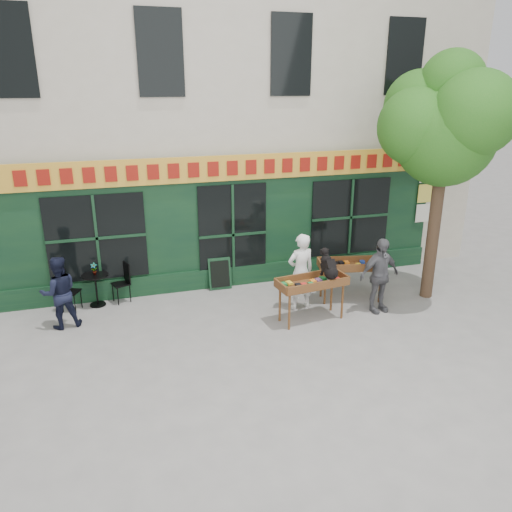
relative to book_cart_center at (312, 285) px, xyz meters
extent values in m
plane|color=slate|center=(-1.12, 0.07, -0.82)|extent=(80.00, 80.00, 0.00)
cube|color=beige|center=(-1.12, 6.07, 4.18)|extent=(14.00, 7.00, 10.00)
cube|color=black|center=(-1.12, 2.49, 0.78)|extent=(11.00, 0.16, 3.20)
cube|color=gold|center=(-1.12, 2.37, 2.18)|extent=(11.00, 0.06, 0.60)
cube|color=maroon|center=(-1.12, 2.33, 2.18)|extent=(9.60, 0.03, 0.34)
cube|color=black|center=(-1.12, 2.39, -0.57)|extent=(11.00, 0.10, 0.50)
cube|color=black|center=(-1.12, 2.39, 0.53)|extent=(1.70, 0.05, 2.50)
cube|color=black|center=(-4.32, 2.39, 0.73)|extent=(2.20, 0.05, 2.00)
cube|color=black|center=(2.08, 2.39, 0.73)|extent=(2.20, 0.05, 2.00)
cube|color=silver|center=(4.28, 2.37, 0.68)|extent=(0.42, 0.02, 0.50)
cube|color=#E5D14C|center=(4.28, 2.37, 1.23)|extent=(0.42, 0.02, 0.50)
cube|color=silver|center=(4.28, 2.37, 1.78)|extent=(0.42, 0.02, 0.50)
cylinder|color=#382619|center=(3.18, 0.37, 0.98)|extent=(0.28, 0.28, 3.60)
sphere|color=#1B6116|center=(3.18, 0.37, 2.98)|extent=(2.20, 2.20, 2.20)
sphere|color=#1B6116|center=(3.88, 0.67, 3.28)|extent=(1.80, 1.80, 1.80)
sphere|color=#1B6116|center=(2.58, 0.57, 3.18)|extent=(1.70, 1.70, 1.70)
sphere|color=#1B6116|center=(3.38, -0.23, 3.48)|extent=(1.80, 1.80, 1.80)
sphere|color=#1B6116|center=(2.88, 0.97, 3.58)|extent=(1.60, 1.60, 1.60)
sphere|color=#1B6116|center=(3.28, 0.47, 4.08)|extent=(1.40, 1.40, 1.40)
cylinder|color=brown|center=(-0.62, -0.30, -0.42)|extent=(0.05, 0.05, 0.80)
cylinder|color=brown|center=(0.67, -0.14, -0.42)|extent=(0.05, 0.05, 0.80)
cylinder|color=brown|center=(-0.67, 0.14, -0.42)|extent=(0.05, 0.05, 0.80)
cylinder|color=brown|center=(0.62, 0.30, -0.42)|extent=(0.05, 0.05, 0.80)
cube|color=brown|center=(0.00, 0.00, 0.00)|extent=(1.56, 0.76, 0.05)
cube|color=brown|center=(0.04, -0.29, 0.08)|extent=(1.49, 0.22, 0.18)
cube|color=brown|center=(-0.04, 0.29, 0.08)|extent=(1.49, 0.22, 0.18)
cube|color=brown|center=(0.00, 0.00, 0.06)|extent=(1.34, 0.56, 0.06)
imported|color=white|center=(0.00, 0.65, 0.06)|extent=(0.69, 0.50, 1.77)
cylinder|color=brown|center=(0.63, 0.66, -0.42)|extent=(0.05, 0.05, 0.80)
cylinder|color=brown|center=(1.90, 0.38, -0.42)|extent=(0.05, 0.05, 0.80)
cylinder|color=brown|center=(0.72, 1.09, -0.42)|extent=(0.05, 0.05, 0.80)
cylinder|color=brown|center=(1.99, 0.81, -0.42)|extent=(0.05, 0.05, 0.80)
cube|color=brown|center=(1.31, 0.73, 0.00)|extent=(1.59, 0.89, 0.05)
cube|color=brown|center=(1.25, 0.45, 0.08)|extent=(1.47, 0.36, 0.18)
cube|color=brown|center=(1.37, 1.01, 0.08)|extent=(1.47, 0.36, 0.18)
cube|color=brown|center=(1.31, 0.73, 0.06)|extent=(1.36, 0.67, 0.06)
imported|color=#535358|center=(1.61, -0.02, 0.03)|extent=(1.05, 0.55, 1.71)
cylinder|color=black|center=(-4.45, 2.12, -0.80)|extent=(0.36, 0.36, 0.03)
cylinder|color=black|center=(-4.45, 2.12, -0.44)|extent=(0.04, 0.04, 0.72)
cylinder|color=black|center=(-4.45, 2.12, -0.07)|extent=(0.60, 0.60, 0.03)
cube|color=black|center=(-5.00, 2.02, -0.37)|extent=(0.48, 0.48, 0.03)
cube|color=black|center=(-5.15, 2.10, -0.12)|extent=(0.18, 0.34, 0.50)
cylinder|color=black|center=(-4.93, 1.82, -0.60)|extent=(0.02, 0.02, 0.44)
cylinder|color=black|center=(-4.80, 2.10, -0.60)|extent=(0.02, 0.02, 0.44)
cylinder|color=black|center=(-5.20, 1.95, -0.60)|extent=(0.02, 0.02, 0.44)
cylinder|color=black|center=(-5.07, 2.22, -0.60)|extent=(0.02, 0.02, 0.44)
cube|color=black|center=(-3.90, 2.17, -0.37)|extent=(0.46, 0.46, 0.03)
cube|color=black|center=(-3.74, 2.23, -0.12)|extent=(0.15, 0.35, 0.50)
cylinder|color=black|center=(-4.09, 2.26, -0.60)|extent=(0.02, 0.02, 0.44)
cylinder|color=black|center=(-3.99, 1.98, -0.60)|extent=(0.02, 0.02, 0.44)
cylinder|color=black|center=(-3.81, 2.37, -0.60)|extent=(0.02, 0.02, 0.44)
cylinder|color=black|center=(-3.71, 2.08, -0.60)|extent=(0.02, 0.02, 0.44)
imported|color=gray|center=(-4.45, 2.12, 0.08)|extent=(0.16, 0.12, 0.28)
imported|color=black|center=(-5.15, 1.22, -0.04)|extent=(0.85, 0.71, 1.56)
cube|color=black|center=(-1.50, 2.27, -0.42)|extent=(0.56, 0.19, 0.79)
cube|color=black|center=(-1.50, 2.25, -0.42)|extent=(0.46, 0.17, 0.65)
camera|label=1|loc=(-4.02, -9.07, 4.09)|focal=35.00mm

